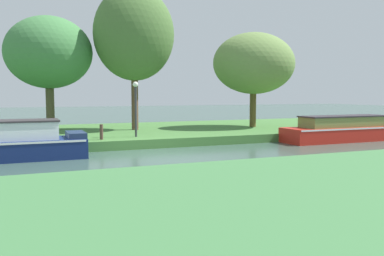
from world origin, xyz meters
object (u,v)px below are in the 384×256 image
(red_narrowboat, at_px, (343,130))
(mooring_post_far, at_px, (101,132))
(willow_tree_left, at_px, (49,53))
(lamp_post, at_px, (136,101))
(willow_tree_right, at_px, (254,64))
(willow_tree_centre, at_px, (134,34))

(red_narrowboat, xyz_separation_m, mooring_post_far, (-11.47, 1.58, 0.16))
(red_narrowboat, bearing_deg, mooring_post_far, 172.18)
(willow_tree_left, distance_m, lamp_post, 6.40)
(red_narrowboat, bearing_deg, willow_tree_right, 114.39)
(red_narrowboat, xyz_separation_m, willow_tree_centre, (-8.97, 5.62, 4.87))
(red_narrowboat, distance_m, lamp_post, 10.17)
(red_narrowboat, bearing_deg, willow_tree_centre, 147.92)
(red_narrowboat, height_order, willow_tree_left, willow_tree_left)
(willow_tree_left, bearing_deg, lamp_post, -56.09)
(red_narrowboat, bearing_deg, lamp_post, 167.97)
(willow_tree_centre, relative_size, mooring_post_far, 11.64)
(willow_tree_centre, bearing_deg, mooring_post_far, -121.80)
(willow_tree_left, bearing_deg, willow_tree_right, -11.36)
(willow_tree_centre, distance_m, mooring_post_far, 6.69)
(willow_tree_right, height_order, mooring_post_far, willow_tree_right)
(willow_tree_centre, bearing_deg, willow_tree_right, -6.85)
(willow_tree_right, relative_size, mooring_post_far, 8.38)
(willow_tree_right, bearing_deg, lamp_post, -160.57)
(red_narrowboat, distance_m, mooring_post_far, 11.58)
(lamp_post, xyz_separation_m, mooring_post_far, (-1.62, -0.52, -1.26))
(willow_tree_left, height_order, lamp_post, willow_tree_left)
(lamp_post, bearing_deg, mooring_post_far, -162.14)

